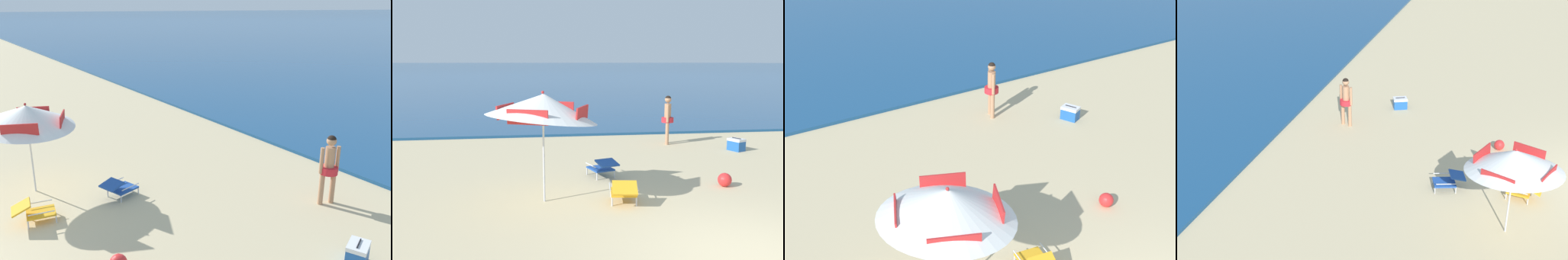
# 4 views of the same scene
# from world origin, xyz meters

# --- Properties ---
(beach_umbrella_striped_main) EXTENTS (3.01, 2.98, 2.38)m
(beach_umbrella_striped_main) POSITION_xyz_m (-2.98, 3.08, 1.99)
(beach_umbrella_striped_main) COLOR silver
(beach_umbrella_striped_main) RESTS_ON ground
(lounge_chair_under_umbrella) EXTENTS (0.67, 0.95, 0.51)m
(lounge_chair_under_umbrella) POSITION_xyz_m (-1.37, 2.70, 0.27)
(lounge_chair_under_umbrella) COLOR gold
(lounge_chair_under_umbrella) RESTS_ON ground
(lounge_chair_beside_umbrella) EXTENTS (0.77, 0.97, 0.49)m
(lounge_chair_beside_umbrella) POSITION_xyz_m (-1.45, 4.72, 0.28)
(lounge_chair_beside_umbrella) COLOR #1E4799
(lounge_chair_beside_umbrella) RESTS_ON ground
(person_standing_near_shore) EXTENTS (0.42, 0.49, 1.71)m
(person_standing_near_shore) POSITION_xyz_m (1.56, 8.70, 0.99)
(person_standing_near_shore) COLOR tan
(person_standing_near_shore) RESTS_ON ground
(cooler_box) EXTENTS (0.52, 0.59, 0.43)m
(cooler_box) POSITION_xyz_m (3.43, 7.27, 0.20)
(cooler_box) COLOR #1E56A8
(cooler_box) RESTS_ON ground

